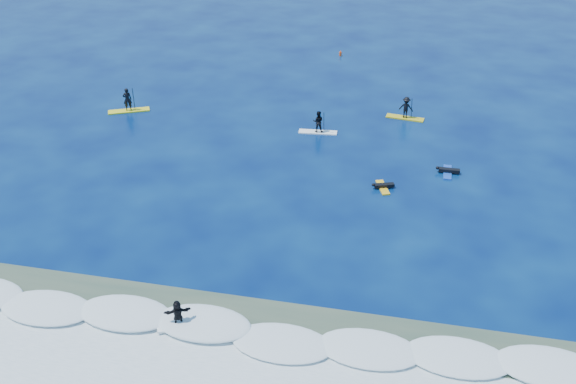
% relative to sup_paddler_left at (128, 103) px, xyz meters
% --- Properties ---
extents(ground, '(160.00, 160.00, 0.00)m').
position_rel_sup_paddler_left_xyz_m(ground, '(17.30, -13.55, -0.74)').
color(ground, '#030F43').
rests_on(ground, ground).
extents(breaking_wave, '(40.00, 6.00, 0.30)m').
position_rel_sup_paddler_left_xyz_m(breaking_wave, '(17.30, -23.55, -0.74)').
color(breaking_wave, white).
rests_on(breaking_wave, ground).
extents(whitewater, '(34.00, 5.00, 0.02)m').
position_rel_sup_paddler_left_xyz_m(whitewater, '(17.30, -26.55, -0.74)').
color(whitewater, silver).
rests_on(whitewater, ground).
extents(sup_paddler_left, '(3.41, 2.20, 2.37)m').
position_rel_sup_paddler_left_xyz_m(sup_paddler_left, '(0.00, 0.00, 0.00)').
color(sup_paddler_left, yellow).
rests_on(sup_paddler_left, ground).
extents(sup_paddler_center, '(3.02, 0.99, 2.08)m').
position_rel_sup_paddler_left_xyz_m(sup_paddler_center, '(16.12, -0.90, 0.04)').
color(sup_paddler_center, white).
rests_on(sup_paddler_center, ground).
extents(sup_paddler_right, '(3.13, 1.18, 2.14)m').
position_rel_sup_paddler_left_xyz_m(sup_paddler_right, '(22.61, 3.23, 0.10)').
color(sup_paddler_right, gold).
rests_on(sup_paddler_right, ground).
extents(prone_paddler_near, '(1.50, 1.98, 0.40)m').
position_rel_sup_paddler_left_xyz_m(prone_paddler_near, '(21.75, -8.46, -0.60)').
color(prone_paddler_near, yellow).
rests_on(prone_paddler_near, ground).
extents(prone_paddler_far, '(1.64, 2.07, 0.43)m').
position_rel_sup_paddler_left_xyz_m(prone_paddler_far, '(25.97, -5.45, -0.59)').
color(prone_paddler_far, '#1846B8').
rests_on(prone_paddler_far, ground).
extents(wave_surfer, '(2.14, 1.45, 1.52)m').
position_rel_sup_paddler_left_xyz_m(wave_surfer, '(13.21, -23.97, 0.11)').
color(wave_surfer, white).
rests_on(wave_surfer, breaking_wave).
extents(marker_buoy, '(0.26, 0.26, 0.63)m').
position_rel_sup_paddler_left_xyz_m(marker_buoy, '(15.34, 17.64, -0.47)').
color(marker_buoy, '#E84614').
rests_on(marker_buoy, ground).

